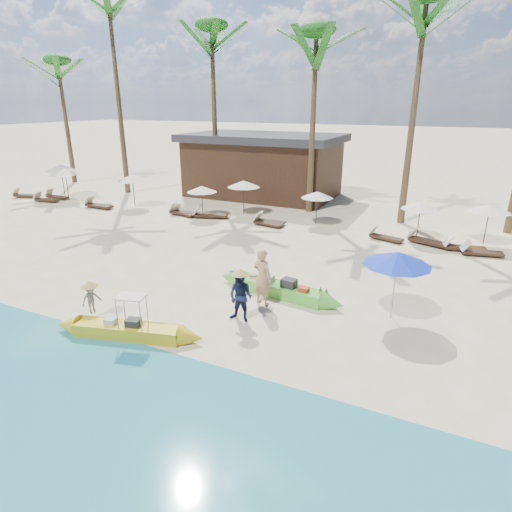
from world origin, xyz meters
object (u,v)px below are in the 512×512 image
at_px(green_canoe, 278,289).
at_px(yellow_canoe, 128,330).
at_px(tourist, 262,277).
at_px(blue_umbrella, 398,258).

distance_m(green_canoe, yellow_canoe, 5.30).
height_order(yellow_canoe, tourist, tourist).
bearing_deg(blue_umbrella, tourist, -168.42).
relative_size(green_canoe, yellow_canoe, 1.10).
bearing_deg(tourist, blue_umbrella, -155.42).
xyz_separation_m(green_canoe, blue_umbrella, (3.87, -0.04, 1.76)).
height_order(tourist, blue_umbrella, blue_umbrella).
distance_m(yellow_canoe, blue_umbrella, 8.21).
height_order(green_canoe, blue_umbrella, blue_umbrella).
distance_m(green_canoe, blue_umbrella, 4.25).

